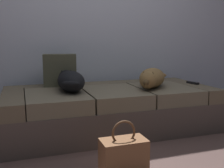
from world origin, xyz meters
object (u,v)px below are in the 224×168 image
(couch, at_px, (110,109))
(tv_remote, at_px, (193,83))
(throw_pillow, at_px, (60,70))
(dog_dark, at_px, (70,81))
(dog_tan, at_px, (151,78))
(handbag, at_px, (124,155))

(couch, bearing_deg, tv_remote, -2.47)
(tv_remote, distance_m, throw_pillow, 1.47)
(dog_dark, height_order, throw_pillow, throw_pillow)
(dog_tan, relative_size, handbag, 1.40)
(throw_pillow, relative_size, handbag, 0.90)
(couch, xyz_separation_m, throw_pillow, (-0.47, 0.28, 0.39))
(dog_dark, height_order, handbag, dog_dark)
(throw_pillow, xyz_separation_m, handbag, (0.26, -1.19, -0.48))
(dog_tan, bearing_deg, throw_pillow, 154.89)
(couch, relative_size, tv_remote, 13.90)
(tv_remote, bearing_deg, handbag, -156.94)
(throw_pillow, distance_m, handbag, 1.31)
(dog_dark, distance_m, tv_remote, 1.38)
(dog_dark, height_order, tv_remote, dog_dark)
(couch, distance_m, dog_dark, 0.52)
(tv_remote, height_order, throw_pillow, throw_pillow)
(couch, height_order, handbag, couch)
(dog_dark, bearing_deg, dog_tan, -7.76)
(tv_remote, bearing_deg, dog_dark, 165.29)
(dog_dark, relative_size, throw_pillow, 1.71)
(dog_dark, xyz_separation_m, dog_tan, (0.81, -0.11, 0.00))
(throw_pillow, bearing_deg, dog_dark, -80.10)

